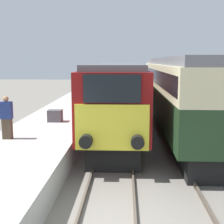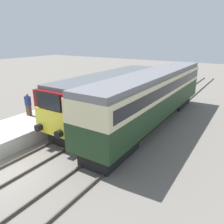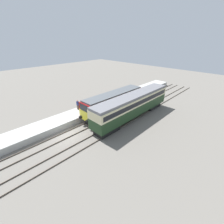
{
  "view_description": "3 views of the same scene",
  "coord_description": "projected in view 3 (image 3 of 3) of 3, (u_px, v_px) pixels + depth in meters",
  "views": [
    {
      "loc": [
        0.47,
        -6.94,
        3.98
      ],
      "look_at": [
        0.0,
        3.26,
        2.3
      ],
      "focal_mm": 50.0,
      "sensor_mm": 36.0,
      "label": 1
    },
    {
      "loc": [
        9.5,
        -4.85,
        6.49
      ],
      "look_at": [
        1.7,
        7.26,
        1.6
      ],
      "focal_mm": 35.0,
      "sensor_mm": 36.0,
      "label": 2
    },
    {
      "loc": [
        16.56,
        -7.95,
        12.08
      ],
      "look_at": [
        1.7,
        7.26,
        1.6
      ],
      "focal_mm": 24.0,
      "sensor_mm": 36.0,
      "label": 3
    }
  ],
  "objects": [
    {
      "name": "locomotive",
      "position": [
        114.0,
        102.0,
        25.98
      ],
      "size": [
        2.7,
        12.98,
        3.84
      ],
      "color": "black",
      "rests_on": "ground_plane"
    },
    {
      "name": "ground_plane",
      "position": [
        67.0,
        135.0,
        20.82
      ],
      "size": [
        120.0,
        120.0,
        0.0
      ],
      "primitive_type": "plane",
      "color": "slate"
    },
    {
      "name": "luggage_crate",
      "position": [
        98.0,
        104.0,
        27.69
      ],
      "size": [
        0.7,
        0.56,
        0.6
      ],
      "color": "#4C4C51",
      "rests_on": "platform_left"
    },
    {
      "name": "rails_near_track",
      "position": [
        95.0,
        122.0,
        24.0
      ],
      "size": [
        1.51,
        60.0,
        0.14
      ],
      "color": "#4C4238",
      "rests_on": "ground_plane"
    },
    {
      "name": "passenger_carriage",
      "position": [
        133.0,
        104.0,
        24.32
      ],
      "size": [
        2.75,
        16.42,
        4.15
      ],
      "color": "black",
      "rests_on": "ground_plane"
    },
    {
      "name": "platform_left",
      "position": [
        96.0,
        108.0,
        27.82
      ],
      "size": [
        3.5,
        50.0,
        0.93
      ],
      "color": "#A8A8A3",
      "rests_on": "ground_plane"
    },
    {
      "name": "person_on_platform",
      "position": [
        78.0,
        105.0,
        25.8
      ],
      "size": [
        0.44,
        0.26,
        1.7
      ],
      "color": "#473828",
      "rests_on": "platform_left"
    },
    {
      "name": "rails_far_track",
      "position": [
        110.0,
        130.0,
        21.87
      ],
      "size": [
        1.5,
        60.0,
        0.14
      ],
      "color": "#4C4238",
      "rests_on": "ground_plane"
    }
  ]
}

